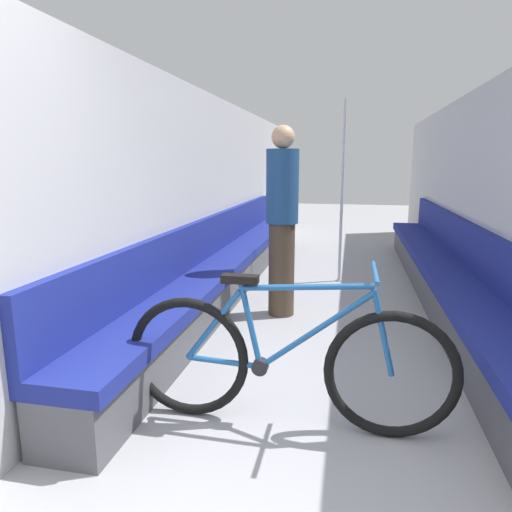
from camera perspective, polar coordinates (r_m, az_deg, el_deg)
wall_left at (r=5.05m, az=-6.78°, el=7.56°), size 0.10×10.43×2.18m
wall_right at (r=4.96m, az=26.44°, el=6.35°), size 0.10×10.43×2.18m
bench_seat_row_left at (r=5.17m, az=-3.60°, el=-1.34°), size 0.47×6.32×0.86m
bench_seat_row_right at (r=5.09m, az=22.61°, el=-2.44°), size 0.47×6.32×0.86m
bicycle at (r=2.56m, az=3.64°, el=-13.11°), size 1.83×0.46×0.91m
grab_pole_near at (r=5.58m, az=10.70°, el=7.43°), size 0.08×0.08×2.16m
passenger_standing at (r=4.26m, az=3.28°, el=4.54°), size 0.30×0.30×1.77m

